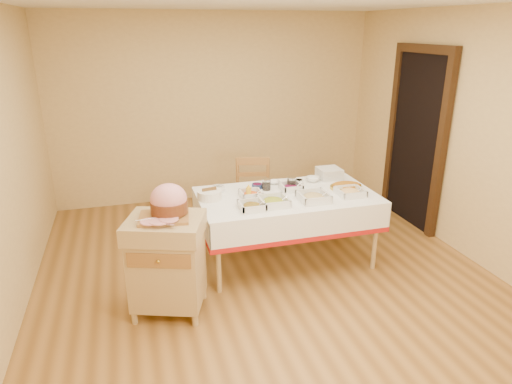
{
  "coord_description": "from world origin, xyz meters",
  "views": [
    {
      "loc": [
        -1.23,
        -3.85,
        2.39
      ],
      "look_at": [
        -0.06,
        0.2,
        0.86
      ],
      "focal_mm": 32.0,
      "sensor_mm": 36.0,
      "label": 1
    }
  ],
  "objects_px": {
    "brass_platter": "(346,186)",
    "ham_on_board": "(168,203)",
    "preserve_jar_right": "(291,184)",
    "plate_stack": "(329,173)",
    "butcher_cart": "(167,260)",
    "preserve_jar_left": "(266,185)",
    "mustard_bottle": "(249,193)",
    "dining_chair": "(253,198)",
    "bread_basket": "(209,194)",
    "dining_table": "(287,209)"
  },
  "relations": [
    {
      "from": "butcher_cart",
      "to": "bread_basket",
      "type": "bearing_deg",
      "value": 53.6
    },
    {
      "from": "preserve_jar_right",
      "to": "brass_platter",
      "type": "height_order",
      "value": "preserve_jar_right"
    },
    {
      "from": "preserve_jar_left",
      "to": "brass_platter",
      "type": "bearing_deg",
      "value": -12.54
    },
    {
      "from": "mustard_bottle",
      "to": "plate_stack",
      "type": "height_order",
      "value": "mustard_bottle"
    },
    {
      "from": "brass_platter",
      "to": "butcher_cart",
      "type": "bearing_deg",
      "value": -162.96
    },
    {
      "from": "ham_on_board",
      "to": "mustard_bottle",
      "type": "bearing_deg",
      "value": 32.19
    },
    {
      "from": "ham_on_board",
      "to": "preserve_jar_right",
      "type": "distance_m",
      "value": 1.55
    },
    {
      "from": "dining_table",
      "to": "preserve_jar_right",
      "type": "distance_m",
      "value": 0.29
    },
    {
      "from": "preserve_jar_right",
      "to": "plate_stack",
      "type": "distance_m",
      "value": 0.58
    },
    {
      "from": "dining_chair",
      "to": "ham_on_board",
      "type": "distance_m",
      "value": 1.74
    },
    {
      "from": "dining_chair",
      "to": "bread_basket",
      "type": "height_order",
      "value": "dining_chair"
    },
    {
      "from": "ham_on_board",
      "to": "preserve_jar_left",
      "type": "height_order",
      "value": "ham_on_board"
    },
    {
      "from": "dining_table",
      "to": "bread_basket",
      "type": "relative_size",
      "value": 7.4
    },
    {
      "from": "preserve_jar_left",
      "to": "bread_basket",
      "type": "bearing_deg",
      "value": -171.0
    },
    {
      "from": "dining_table",
      "to": "ham_on_board",
      "type": "relative_size",
      "value": 4.2
    },
    {
      "from": "butcher_cart",
      "to": "dining_chair",
      "type": "bearing_deg",
      "value": 48.6
    },
    {
      "from": "mustard_bottle",
      "to": "plate_stack",
      "type": "distance_m",
      "value": 1.13
    },
    {
      "from": "dining_chair",
      "to": "plate_stack",
      "type": "height_order",
      "value": "dining_chair"
    },
    {
      "from": "dining_table",
      "to": "bread_basket",
      "type": "height_order",
      "value": "bread_basket"
    },
    {
      "from": "butcher_cart",
      "to": "mustard_bottle",
      "type": "distance_m",
      "value": 1.09
    },
    {
      "from": "preserve_jar_left",
      "to": "bread_basket",
      "type": "height_order",
      "value": "preserve_jar_left"
    },
    {
      "from": "dining_table",
      "to": "brass_platter",
      "type": "xyz_separation_m",
      "value": [
        0.67,
        0.01,
        0.18
      ]
    },
    {
      "from": "dining_table",
      "to": "butcher_cart",
      "type": "distance_m",
      "value": 1.43
    },
    {
      "from": "dining_chair",
      "to": "plate_stack",
      "type": "relative_size",
      "value": 3.82
    },
    {
      "from": "dining_table",
      "to": "preserve_jar_left",
      "type": "distance_m",
      "value": 0.33
    },
    {
      "from": "preserve_jar_right",
      "to": "butcher_cart",
      "type": "bearing_deg",
      "value": -152.03
    },
    {
      "from": "preserve_jar_left",
      "to": "preserve_jar_right",
      "type": "distance_m",
      "value": 0.27
    },
    {
      "from": "ham_on_board",
      "to": "bread_basket",
      "type": "bearing_deg",
      "value": 54.66
    },
    {
      "from": "bread_basket",
      "to": "preserve_jar_right",
      "type": "bearing_deg",
      "value": 3.52
    },
    {
      "from": "ham_on_board",
      "to": "plate_stack",
      "type": "height_order",
      "value": "ham_on_board"
    },
    {
      "from": "preserve_jar_left",
      "to": "mustard_bottle",
      "type": "distance_m",
      "value": 0.34
    },
    {
      "from": "butcher_cart",
      "to": "plate_stack",
      "type": "bearing_deg",
      "value": 26.33
    },
    {
      "from": "plate_stack",
      "to": "brass_platter",
      "type": "xyz_separation_m",
      "value": [
        0.03,
        -0.36,
        -0.04
      ]
    },
    {
      "from": "dining_table",
      "to": "mustard_bottle",
      "type": "height_order",
      "value": "mustard_bottle"
    },
    {
      "from": "bread_basket",
      "to": "plate_stack",
      "type": "relative_size",
      "value": 1.0
    },
    {
      "from": "mustard_bottle",
      "to": "dining_chair",
      "type": "bearing_deg",
      "value": 70.74
    },
    {
      "from": "mustard_bottle",
      "to": "plate_stack",
      "type": "bearing_deg",
      "value": 20.63
    },
    {
      "from": "bread_basket",
      "to": "ham_on_board",
      "type": "bearing_deg",
      "value": -125.34
    },
    {
      "from": "butcher_cart",
      "to": "preserve_jar_left",
      "type": "xyz_separation_m",
      "value": [
        1.14,
        0.79,
        0.31
      ]
    },
    {
      "from": "brass_platter",
      "to": "ham_on_board",
      "type": "bearing_deg",
      "value": -163.54
    },
    {
      "from": "preserve_jar_right",
      "to": "bread_basket",
      "type": "bearing_deg",
      "value": -176.48
    },
    {
      "from": "dining_table",
      "to": "preserve_jar_right",
      "type": "bearing_deg",
      "value": 55.8
    },
    {
      "from": "preserve_jar_right",
      "to": "ham_on_board",
      "type": "bearing_deg",
      "value": -152.4
    },
    {
      "from": "dining_chair",
      "to": "mustard_bottle",
      "type": "bearing_deg",
      "value": -109.26
    },
    {
      "from": "butcher_cart",
      "to": "mustard_bottle",
      "type": "bearing_deg",
      "value": 32.5
    },
    {
      "from": "preserve_jar_left",
      "to": "plate_stack",
      "type": "height_order",
      "value": "same"
    },
    {
      "from": "ham_on_board",
      "to": "preserve_jar_left",
      "type": "distance_m",
      "value": 1.34
    },
    {
      "from": "preserve_jar_left",
      "to": "plate_stack",
      "type": "relative_size",
      "value": 0.49
    },
    {
      "from": "butcher_cart",
      "to": "dining_chair",
      "type": "distance_m",
      "value": 1.72
    },
    {
      "from": "dining_chair",
      "to": "mustard_bottle",
      "type": "height_order",
      "value": "dining_chair"
    }
  ]
}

